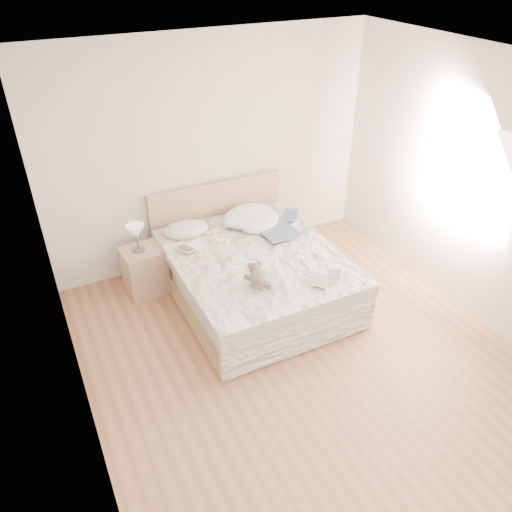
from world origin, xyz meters
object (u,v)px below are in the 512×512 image
childrens_book (328,278)px  nightstand (145,271)px  teddy_bear (259,283)px  table_lamp (136,233)px  photo_book (192,248)px  bed (252,273)px

childrens_book → nightstand: bearing=174.7°
childrens_book → teddy_bear: (-0.66, 0.20, 0.02)m
table_lamp → photo_book: bearing=-32.0°
table_lamp → teddy_bear: size_ratio=1.04×
nightstand → childrens_book: size_ratio=1.68×
table_lamp → photo_book: table_lamp is taller
nightstand → table_lamp: 0.51m
bed → photo_book: bed is taller
nightstand → table_lamp: size_ratio=1.76×
bed → teddy_bear: size_ratio=7.03×
nightstand → teddy_bear: (0.82, -1.25, 0.37)m
bed → photo_book: bearing=152.4°
childrens_book → teddy_bear: bearing=-157.9°
bed → childrens_book: 0.99m
nightstand → photo_book: photo_book is taller
bed → childrens_book: bed is taller
bed → childrens_book: (0.42, -0.84, 0.32)m
photo_book → bed: bearing=-56.5°
photo_book → childrens_book: 1.52m
bed → nightstand: (-1.06, 0.62, -0.03)m
nightstand → teddy_bear: 1.54m
bed → nightstand: 1.23m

